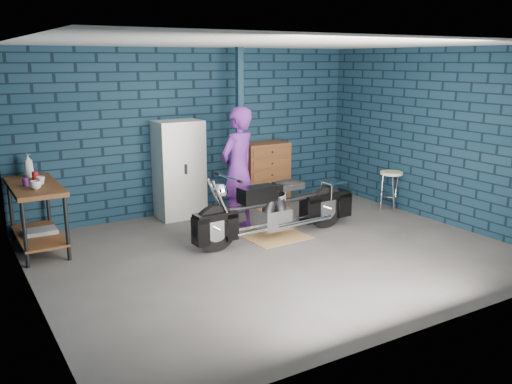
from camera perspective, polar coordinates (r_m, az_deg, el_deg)
ground at (r=7.28m, az=2.11°, el=-6.39°), size 6.00×6.00×0.00m
room_walls at (r=7.33m, az=-0.14°, el=9.03°), size 6.02×5.01×2.71m
support_post at (r=8.87m, az=-1.71°, el=6.26°), size 0.10×0.10×2.70m
workbench at (r=7.83m, az=-22.03°, el=-2.48°), size 0.60×1.40×0.91m
drip_mat at (r=7.88m, az=2.27°, el=-4.78°), size 0.90×0.69×0.01m
motorcycle at (r=7.73m, az=2.30°, el=-1.27°), size 2.31×0.73×1.01m
person at (r=8.01m, az=-1.93°, el=2.36°), size 0.80×0.68×1.85m
storage_bin at (r=7.96m, az=-21.72°, el=-4.61°), size 0.43×0.31×0.27m
locker at (r=8.79m, az=-8.07°, el=2.35°), size 0.73×0.52×1.57m
tool_chest at (r=9.57m, az=0.97°, el=1.96°), size 0.82×0.46×1.10m
shop_stool at (r=9.43m, az=13.96°, el=0.06°), size 0.41×0.41×0.68m
cup_a at (r=7.40m, az=-22.17°, el=0.69°), size 0.17×0.17×0.11m
cup_b at (r=7.68m, az=-21.72°, el=1.15°), size 0.14×0.14×0.10m
mug_purple at (r=7.65m, az=-23.11°, el=0.98°), size 0.09×0.09×0.11m
mug_red at (r=7.99m, az=-22.22°, el=1.61°), size 0.09×0.09×0.12m
bottle at (r=8.19m, az=-22.83°, el=2.61°), size 0.17×0.17×0.33m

